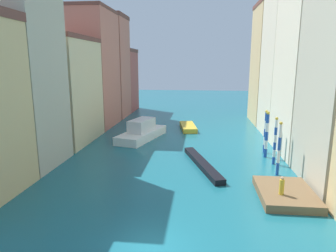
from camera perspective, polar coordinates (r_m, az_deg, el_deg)
The scene contains 18 objects.
ground_plane at distance 41.17m, azimuth 2.42°, elevation -2.65°, with size 154.00×154.00×0.00m, color #196070.
building_left_1 at distance 33.09m, azimuth -26.59°, elevation 9.14°, with size 6.99×7.39×18.87m.
building_left_2 at distance 41.64m, azimuth -19.17°, elevation 6.44°, with size 6.99×10.95×13.67m.
building_left_3 at distance 51.13m, azimuth -14.35°, elevation 10.51°, with size 6.99×9.90×18.82m.
building_left_4 at distance 59.83m, azimuth -11.25°, elevation 10.98°, with size 6.99×7.69×19.19m.
building_left_5 at distance 67.27m, azimuth -9.20°, elevation 8.62°, with size 6.99×7.71×13.30m.
building_right_2 at distance 37.61m, azimuth 26.12°, elevation 9.21°, with size 6.99×9.61×18.67m.
building_right_3 at distance 46.38m, azimuth 22.42°, elevation 11.37°, with size 6.99×8.97×21.21m.
building_right_4 at distance 55.75m, azimuth 19.64°, elevation 11.06°, with size 6.99×9.78×20.31m.
waterfront_dock at distance 25.74m, azimuth 21.44°, elevation -11.86°, with size 4.14×5.69×0.64m.
person_on_dock at distance 24.40m, azimuth 20.82°, elevation -10.65°, with size 0.36×0.36×1.43m.
mooring_pole_0 at distance 29.54m, azimuth 20.37°, elevation -4.01°, with size 0.30×0.30×5.13m.
mooring_pole_1 at distance 32.64m, azimuth 19.70°, elevation -2.61°, with size 0.32×0.32×4.99m.
mooring_pole_2 at distance 34.78m, azimuth 18.25°, elevation -1.46°, with size 0.38×0.38×5.19m.
mooring_pole_3 at distance 36.49m, azimuth 18.03°, elevation -0.95°, with size 0.33×0.33×5.07m.
vaporetto_white at distance 41.78m, azimuth -5.01°, elevation -1.08°, with size 5.90×10.07×2.74m.
gondola_black at distance 30.97m, azimuth 6.51°, elevation -7.13°, with size 4.11×10.18×0.54m.
motorboat_0 at distance 47.80m, azimuth 3.83°, elevation -0.18°, with size 3.11×6.79×0.70m.
Camera 1 is at (2.59, -15.27, 10.32)m, focal length 32.04 mm.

